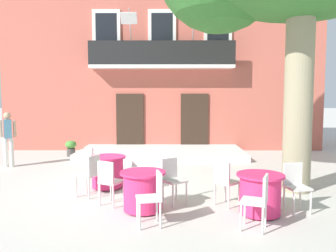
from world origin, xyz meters
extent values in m
plane|color=beige|center=(0.00, 0.00, 0.00)|extent=(120.00, 120.00, 0.00)
cube|color=#BC5B4C|center=(0.60, 7.00, 3.75)|extent=(13.00, 4.00, 7.50)
cube|color=#332319|center=(-0.70, 4.97, 1.15)|extent=(1.10, 0.08, 2.30)
cube|color=#332319|center=(1.90, 4.97, 1.15)|extent=(1.10, 0.08, 2.30)
cube|color=silver|center=(-1.60, 4.96, 4.65)|extent=(1.10, 0.08, 1.90)
cube|color=black|center=(-1.60, 4.93, 4.65)|extent=(0.84, 0.04, 1.60)
cube|color=silver|center=(0.60, 4.96, 4.65)|extent=(1.10, 0.08, 1.90)
cube|color=black|center=(0.60, 4.93, 4.65)|extent=(0.84, 0.04, 1.60)
cube|color=silver|center=(2.80, 4.96, 4.65)|extent=(1.10, 0.08, 1.90)
cube|color=black|center=(2.80, 4.93, 4.65)|extent=(0.84, 0.04, 1.60)
cube|color=silver|center=(0.60, 4.67, 3.34)|extent=(5.60, 0.65, 0.12)
cube|color=black|center=(0.60, 4.38, 3.85)|extent=(5.60, 0.06, 0.90)
cylinder|color=#B2B2B7|center=(-0.60, 4.50, 4.75)|extent=(0.04, 0.95, 1.33)
cube|color=white|center=(-0.60, 4.05, 5.05)|extent=(0.60, 0.29, 0.38)
cylinder|color=#B2B2B7|center=(1.80, 4.50, 4.75)|extent=(0.04, 0.95, 1.33)
cube|color=yellow|center=(1.80, 4.05, 5.05)|extent=(0.60, 0.29, 0.38)
cylinder|color=slate|center=(-1.70, 4.70, 3.54)|extent=(0.24, 0.24, 0.28)
ellipsoid|color=#2D7533|center=(-1.70, 4.70, 3.81)|extent=(0.32, 0.32, 0.27)
cylinder|color=slate|center=(-0.55, 4.70, 3.51)|extent=(0.35, 0.35, 0.22)
ellipsoid|color=#38843D|center=(-0.55, 4.70, 3.85)|extent=(0.46, 0.46, 0.46)
cylinder|color=#995638|center=(0.60, 4.70, 3.53)|extent=(0.35, 0.35, 0.26)
ellipsoid|color=#4C8E38|center=(0.60, 4.70, 3.91)|extent=(0.46, 0.46, 0.50)
cylinder|color=#995638|center=(1.75, 4.70, 3.55)|extent=(0.31, 0.31, 0.30)
ellipsoid|color=#2D7533|center=(1.75, 4.70, 3.94)|extent=(0.40, 0.40, 0.47)
cylinder|color=#995638|center=(2.90, 4.70, 3.53)|extent=(0.36, 0.36, 0.26)
ellipsoid|color=#4C8E38|center=(2.90, 4.70, 3.83)|extent=(0.47, 0.47, 0.34)
cube|color=silver|center=(0.60, 3.68, 0.12)|extent=(5.94, 2.65, 0.25)
cylinder|color=gray|center=(3.83, -0.90, 2.01)|extent=(0.63, 0.63, 4.03)
cylinder|color=#E52D66|center=(0.42, -2.32, 0.37)|extent=(0.74, 0.74, 0.68)
cylinder|color=#E52D66|center=(0.42, -2.32, 0.74)|extent=(0.86, 0.86, 0.04)
cylinder|color=#2D2823|center=(0.42, -2.32, 0.01)|extent=(0.44, 0.44, 0.03)
cylinder|color=silver|center=(-0.29, -1.72, 0.23)|extent=(0.04, 0.04, 0.45)
cylinder|color=silver|center=(0.00, -1.88, 0.23)|extent=(0.04, 0.04, 0.45)
cylinder|color=silver|center=(-0.46, -2.01, 0.23)|extent=(0.04, 0.04, 0.45)
cylinder|color=silver|center=(-0.17, -2.18, 0.23)|extent=(0.04, 0.04, 0.45)
cube|color=silver|center=(-0.23, -1.95, 0.47)|extent=(0.55, 0.55, 0.04)
cube|color=silver|center=(-0.32, -2.11, 0.70)|extent=(0.35, 0.22, 0.42)
cylinder|color=silver|center=(0.45, -3.25, 0.23)|extent=(0.04, 0.04, 0.45)
cylinder|color=silver|center=(0.38, -2.92, 0.23)|extent=(0.04, 0.04, 0.45)
cylinder|color=silver|center=(0.78, -3.18, 0.23)|extent=(0.04, 0.04, 0.45)
cylinder|color=silver|center=(0.71, -2.85, 0.23)|extent=(0.04, 0.04, 0.45)
cube|color=silver|center=(0.58, -3.05, 0.47)|extent=(0.47, 0.47, 0.04)
cube|color=silver|center=(0.75, -3.01, 0.70)|extent=(0.12, 0.38, 0.42)
cylinder|color=silver|center=(1.26, -1.91, 0.23)|extent=(0.04, 0.04, 0.45)
cylinder|color=silver|center=(0.99, -2.11, 0.23)|extent=(0.04, 0.04, 0.45)
cylinder|color=silver|center=(1.06, -1.64, 0.23)|extent=(0.04, 0.04, 0.45)
cylinder|color=silver|center=(0.79, -1.84, 0.23)|extent=(0.04, 0.04, 0.45)
cube|color=silver|center=(1.03, -1.87, 0.47)|extent=(0.56, 0.56, 0.04)
cube|color=silver|center=(0.92, -1.73, 0.70)|extent=(0.33, 0.26, 0.42)
cylinder|color=#E52D66|center=(-0.55, -0.68, 0.37)|extent=(0.74, 0.74, 0.68)
cylinder|color=#E52D66|center=(-0.55, -0.68, 0.74)|extent=(0.86, 0.86, 0.04)
cylinder|color=#2D2823|center=(-0.55, -0.68, 0.01)|extent=(0.44, 0.44, 0.03)
cylinder|color=silver|center=(-1.09, -1.45, 0.23)|extent=(0.04, 0.04, 0.45)
cylinder|color=silver|center=(-0.95, -1.14, 0.23)|extent=(0.04, 0.04, 0.45)
cylinder|color=silver|center=(-0.78, -1.59, 0.23)|extent=(0.04, 0.04, 0.45)
cylinder|color=silver|center=(-0.64, -1.28, 0.23)|extent=(0.04, 0.04, 0.45)
cube|color=silver|center=(-0.87, -1.36, 0.47)|extent=(0.53, 0.53, 0.04)
cube|color=silver|center=(-0.70, -1.44, 0.70)|extent=(0.19, 0.36, 0.42)
cylinder|color=silver|center=(0.36, -0.90, 0.23)|extent=(0.04, 0.04, 0.45)
cylinder|color=silver|center=(0.02, -0.88, 0.23)|extent=(0.04, 0.04, 0.45)
cylinder|color=silver|center=(0.37, -0.56, 0.23)|extent=(0.04, 0.04, 0.45)
cylinder|color=silver|center=(0.03, -0.54, 0.23)|extent=(0.04, 0.04, 0.45)
cube|color=silver|center=(0.19, -0.72, 0.47)|extent=(0.42, 0.42, 0.04)
cube|color=silver|center=(0.20, -0.54, 0.70)|extent=(0.38, 0.06, 0.42)
cylinder|color=silver|center=(-0.88, 0.20, 0.23)|extent=(0.04, 0.04, 0.45)
cylinder|color=silver|center=(-0.71, -0.10, 0.23)|extent=(0.04, 0.04, 0.45)
cylinder|color=silver|center=(-1.17, 0.02, 0.23)|extent=(0.04, 0.04, 0.45)
cylinder|color=silver|center=(-1.00, -0.27, 0.23)|extent=(0.04, 0.04, 0.45)
cube|color=silver|center=(-0.94, -0.04, 0.47)|extent=(0.55, 0.55, 0.04)
cube|color=silver|center=(-1.09, -0.13, 0.70)|extent=(0.23, 0.35, 0.42)
cylinder|color=#E52D66|center=(2.58, -2.50, 0.37)|extent=(0.74, 0.74, 0.68)
cylinder|color=#E52D66|center=(2.58, -2.50, 0.74)|extent=(0.86, 0.86, 0.04)
cylinder|color=#2D2823|center=(2.58, -2.50, 0.01)|extent=(0.44, 0.44, 0.03)
cylinder|color=silver|center=(2.07, -3.29, 0.23)|extent=(0.04, 0.04, 0.45)
cylinder|color=silver|center=(2.20, -2.97, 0.23)|extent=(0.04, 0.04, 0.45)
cylinder|color=silver|center=(2.39, -3.42, 0.23)|extent=(0.04, 0.04, 0.45)
cylinder|color=silver|center=(2.52, -3.11, 0.23)|extent=(0.04, 0.04, 0.45)
cube|color=silver|center=(2.29, -3.20, 0.47)|extent=(0.52, 0.52, 0.04)
cube|color=silver|center=(2.46, -3.27, 0.70)|extent=(0.18, 0.37, 0.42)
cylinder|color=silver|center=(3.52, -2.50, 0.23)|extent=(0.04, 0.04, 0.45)
cylinder|color=silver|center=(3.18, -2.56, 0.23)|extent=(0.04, 0.04, 0.45)
cylinder|color=silver|center=(3.45, -2.16, 0.23)|extent=(0.04, 0.04, 0.45)
cylinder|color=silver|center=(3.12, -2.23, 0.23)|extent=(0.04, 0.04, 0.45)
cube|color=silver|center=(3.32, -2.36, 0.47)|extent=(0.47, 0.47, 0.04)
cube|color=silver|center=(3.28, -2.18, 0.70)|extent=(0.38, 0.11, 0.42)
cylinder|color=silver|center=(2.08, -1.72, 0.23)|extent=(0.04, 0.04, 0.45)
cylinder|color=silver|center=(2.31, -1.96, 0.23)|extent=(0.04, 0.04, 0.45)
cylinder|color=silver|center=(1.83, -1.95, 0.23)|extent=(0.04, 0.04, 0.45)
cylinder|color=silver|center=(2.06, -2.20, 0.23)|extent=(0.04, 0.04, 0.45)
cube|color=silver|center=(2.07, -1.96, 0.47)|extent=(0.57, 0.57, 0.04)
cube|color=silver|center=(1.94, -2.08, 0.70)|extent=(0.29, 0.30, 0.42)
cylinder|color=#47423D|center=(-2.72, 3.64, 0.14)|extent=(0.31, 0.31, 0.28)
ellipsoid|color=#4C8E38|center=(-2.72, 3.64, 0.43)|extent=(0.40, 0.40, 0.29)
cylinder|color=silver|center=(-4.16, 1.71, 0.46)|extent=(0.14, 0.14, 0.91)
cylinder|color=silver|center=(-3.98, 1.71, 0.46)|extent=(0.14, 0.14, 0.91)
cube|color=teal|center=(-4.07, 1.71, 1.19)|extent=(0.35, 0.40, 0.56)
sphere|color=tan|center=(-4.07, 1.71, 1.59)|extent=(0.22, 0.22, 0.22)
cylinder|color=tan|center=(-4.29, 1.71, 1.19)|extent=(0.09, 0.09, 0.52)
cylinder|color=tan|center=(-3.85, 1.71, 1.19)|extent=(0.09, 0.09, 0.52)
camera|label=1|loc=(0.95, -8.52, 2.15)|focal=35.86mm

